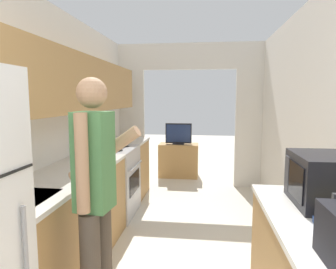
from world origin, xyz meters
The scene contains 8 objects.
wall_left centered at (-1.21, 2.14, 1.43)m, with size 0.38×7.17×2.50m.
wall_far_with_doorway centered at (0.00, 4.80, 1.44)m, with size 2.91×0.06×2.50m.
counter_left centered at (-0.96, 2.52, 0.45)m, with size 0.62×3.57×0.90m.
range_oven centered at (-0.95, 3.29, 0.46)m, with size 0.66×0.77×1.04m.
person centered at (-0.42, 1.32, 0.91)m, with size 0.54×0.40×1.69m.
microwave centered at (1.04, 1.42, 1.06)m, with size 0.41×0.46×0.32m.
tv_cabinet centered at (-0.23, 5.34, 0.33)m, with size 0.77×0.42×0.66m.
television centered at (-0.23, 5.29, 0.86)m, with size 0.51×0.16×0.41m.
Camera 1 is at (0.28, -0.49, 1.56)m, focal length 32.00 mm.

